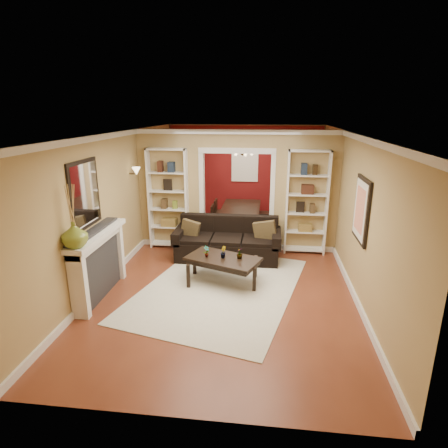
# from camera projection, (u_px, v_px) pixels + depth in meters

# --- Properties ---
(floor) EXTENTS (8.00, 8.00, 0.00)m
(floor) POSITION_uv_depth(u_px,v_px,m) (231.00, 267.00, 7.71)
(floor) COLOR brown
(floor) RESTS_ON ground
(ceiling) EXTENTS (8.00, 8.00, 0.00)m
(ceiling) POSITION_uv_depth(u_px,v_px,m) (232.00, 132.00, 6.92)
(ceiling) COLOR white
(ceiling) RESTS_ON ground
(wall_back) EXTENTS (8.00, 0.00, 8.00)m
(wall_back) POSITION_uv_depth(u_px,v_px,m) (245.00, 171.00, 11.12)
(wall_back) COLOR tan
(wall_back) RESTS_ON ground
(wall_front) EXTENTS (8.00, 0.00, 8.00)m
(wall_front) POSITION_uv_depth(u_px,v_px,m) (189.00, 304.00, 3.52)
(wall_front) COLOR tan
(wall_front) RESTS_ON ground
(wall_left) EXTENTS (0.00, 8.00, 8.00)m
(wall_left) POSITION_uv_depth(u_px,v_px,m) (121.00, 200.00, 7.57)
(wall_left) COLOR tan
(wall_left) RESTS_ON ground
(wall_right) EXTENTS (0.00, 8.00, 8.00)m
(wall_right) POSITION_uv_depth(u_px,v_px,m) (350.00, 207.00, 7.06)
(wall_right) COLOR tan
(wall_right) RESTS_ON ground
(partition_wall) EXTENTS (4.50, 0.15, 2.70)m
(partition_wall) POSITION_uv_depth(u_px,v_px,m) (237.00, 191.00, 8.46)
(partition_wall) COLOR tan
(partition_wall) RESTS_ON floor
(red_back_panel) EXTENTS (4.44, 0.04, 2.64)m
(red_back_panel) POSITION_uv_depth(u_px,v_px,m) (245.00, 172.00, 11.10)
(red_back_panel) COLOR maroon
(red_back_panel) RESTS_ON floor
(dining_window) EXTENTS (0.78, 0.03, 0.98)m
(dining_window) POSITION_uv_depth(u_px,v_px,m) (245.00, 165.00, 10.99)
(dining_window) COLOR #8CA5CC
(dining_window) RESTS_ON wall_back
(area_rug) EXTENTS (3.34, 4.09, 0.01)m
(area_rug) POSITION_uv_depth(u_px,v_px,m) (220.00, 288.00, 6.79)
(area_rug) COLOR beige
(area_rug) RESTS_ON floor
(sofa) EXTENTS (2.26, 0.98, 0.88)m
(sofa) POSITION_uv_depth(u_px,v_px,m) (227.00, 239.00, 8.03)
(sofa) COLOR black
(sofa) RESTS_ON floor
(pillow_left) EXTENTS (0.40, 0.18, 0.39)m
(pillow_left) POSITION_uv_depth(u_px,v_px,m) (190.00, 230.00, 8.04)
(pillow_left) COLOR brown
(pillow_left) RESTS_ON sofa
(pillow_right) EXTENTS (0.47, 0.21, 0.46)m
(pillow_right) POSITION_uv_depth(u_px,v_px,m) (265.00, 231.00, 7.85)
(pillow_right) COLOR brown
(pillow_right) RESTS_ON sofa
(coffee_table) EXTENTS (1.48, 1.14, 0.50)m
(coffee_table) POSITION_uv_depth(u_px,v_px,m) (223.00, 270.00, 6.95)
(coffee_table) COLOR black
(coffee_table) RESTS_ON floor
(plant_left) EXTENTS (0.13, 0.14, 0.22)m
(plant_left) POSITION_uv_depth(u_px,v_px,m) (206.00, 251.00, 6.88)
(plant_left) COLOR #336626
(plant_left) RESTS_ON coffee_table
(plant_center) EXTENTS (0.12, 0.14, 0.22)m
(plant_center) POSITION_uv_depth(u_px,v_px,m) (223.00, 252.00, 6.85)
(plant_center) COLOR #336626
(plant_center) RESTS_ON coffee_table
(plant_right) EXTENTS (0.14, 0.14, 0.20)m
(plant_right) POSITION_uv_depth(u_px,v_px,m) (240.00, 253.00, 6.82)
(plant_right) COLOR #336626
(plant_right) RESTS_ON coffee_table
(bookshelf_left) EXTENTS (0.90, 0.30, 2.30)m
(bookshelf_left) POSITION_uv_depth(u_px,v_px,m) (168.00, 199.00, 8.53)
(bookshelf_left) COLOR white
(bookshelf_left) RESTS_ON floor
(bookshelf_right) EXTENTS (0.90, 0.30, 2.30)m
(bookshelf_right) POSITION_uv_depth(u_px,v_px,m) (307.00, 203.00, 8.18)
(bookshelf_right) COLOR white
(bookshelf_right) RESTS_ON floor
(fireplace) EXTENTS (0.32, 1.70, 1.16)m
(fireplace) POSITION_uv_depth(u_px,v_px,m) (100.00, 265.00, 6.36)
(fireplace) COLOR white
(fireplace) RESTS_ON floor
(vase) EXTENTS (0.41, 0.41, 0.39)m
(vase) POSITION_uv_depth(u_px,v_px,m) (75.00, 235.00, 5.46)
(vase) COLOR olive
(vase) RESTS_ON fireplace
(mirror) EXTENTS (0.03, 0.95, 1.10)m
(mirror) POSITION_uv_depth(u_px,v_px,m) (85.00, 194.00, 6.02)
(mirror) COLOR silver
(mirror) RESTS_ON wall_left
(wall_sconce) EXTENTS (0.18, 0.18, 0.22)m
(wall_sconce) POSITION_uv_depth(u_px,v_px,m) (134.00, 172.00, 7.94)
(wall_sconce) COLOR #FFE0A5
(wall_sconce) RESTS_ON wall_left
(framed_art) EXTENTS (0.04, 0.85, 1.05)m
(framed_art) POSITION_uv_depth(u_px,v_px,m) (361.00, 210.00, 6.06)
(framed_art) COLOR black
(framed_art) RESTS_ON wall_right
(dining_table) EXTENTS (1.80, 1.00, 0.63)m
(dining_table) POSITION_uv_depth(u_px,v_px,m) (242.00, 218.00, 10.03)
(dining_table) COLOR black
(dining_table) RESTS_ON floor
(dining_chair_nw) EXTENTS (0.49, 0.49, 0.76)m
(dining_chair_nw) POSITION_uv_depth(u_px,v_px,m) (220.00, 218.00, 9.79)
(dining_chair_nw) COLOR black
(dining_chair_nw) RESTS_ON floor
(dining_chair_ne) EXTENTS (0.48, 0.48, 0.80)m
(dining_chair_ne) POSITION_uv_depth(u_px,v_px,m) (262.00, 219.00, 9.66)
(dining_chair_ne) COLOR black
(dining_chair_ne) RESTS_ON floor
(dining_chair_sw) EXTENTS (0.50, 0.50, 0.76)m
(dining_chair_sw) POSITION_uv_depth(u_px,v_px,m) (223.00, 212.00, 10.36)
(dining_chair_sw) COLOR black
(dining_chair_sw) RESTS_ON floor
(dining_chair_se) EXTENTS (0.43, 0.43, 0.77)m
(dining_chair_se) POSITION_uv_depth(u_px,v_px,m) (263.00, 214.00, 10.23)
(dining_chair_se) COLOR black
(dining_chair_se) RESTS_ON floor
(chandelier) EXTENTS (0.50, 0.50, 0.30)m
(chandelier) POSITION_uv_depth(u_px,v_px,m) (242.00, 153.00, 9.69)
(chandelier) COLOR #392C1A
(chandelier) RESTS_ON ceiling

